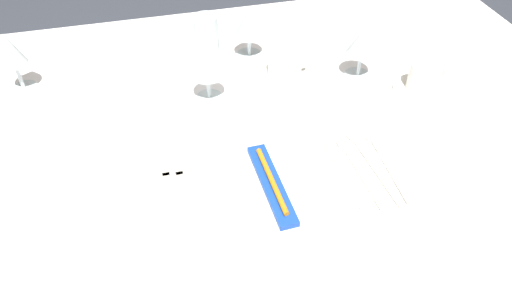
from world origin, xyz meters
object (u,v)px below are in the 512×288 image
object	(u,v)px
coffee_cup_left	(285,64)
wine_glass_centre	(249,25)
toothbrush_package	(272,183)
dinner_knife	(343,172)
spoon_tea	(382,156)
wine_glass_left	(10,52)
spoon_dessert	(367,156)
coffee_cup_right	(425,77)
spoon_soup	(354,161)
wine_glass_far	(363,43)
wine_glass_right	(207,63)
fork_outer	(186,199)
dinner_plate	(271,189)
fork_inner	(169,198)
drink_tumbler	(206,43)

from	to	relation	value
coffee_cup_left	wine_glass_centre	bearing A→B (deg)	117.24
toothbrush_package	dinner_knife	bearing A→B (deg)	6.23
dinner_knife	spoon_tea	distance (m)	0.10
dinner_knife	wine_glass_left	xyz separation A→B (m)	(-0.65, 0.45, 0.10)
spoon_dessert	wine_glass_left	distance (m)	0.83
toothbrush_package	coffee_cup_right	size ratio (longest dim) A/B	2.23
spoon_soup	wine_glass_far	distance (m)	0.33
dinner_knife	coffee_cup_right	distance (m)	0.36
spoon_dessert	wine_glass_centre	xyz separation A→B (m)	(-0.14, 0.44, 0.09)
dinner_knife	wine_glass_right	bearing A→B (deg)	125.03
toothbrush_package	coffee_cup_left	xyz separation A→B (m)	(0.14, 0.36, 0.02)
fork_outer	spoon_soup	size ratio (longest dim) A/B	1.09
dinner_plate	dinner_knife	size ratio (longest dim) A/B	1.19
fork_outer	coffee_cup_right	distance (m)	0.63
spoon_soup	wine_glass_right	xyz separation A→B (m)	(-0.25, 0.29, 0.10)
wine_glass_centre	toothbrush_package	bearing A→B (deg)	-98.62
coffee_cup_right	wine_glass_right	bearing A→B (deg)	168.93
toothbrush_package	fork_outer	xyz separation A→B (m)	(-0.16, 0.02, -0.02)
spoon_dessert	spoon_soup	bearing A→B (deg)	-164.30
spoon_soup	coffee_cup_left	xyz separation A→B (m)	(-0.05, 0.32, 0.04)
wine_glass_left	coffee_cup_right	bearing A→B (deg)	-14.70
spoon_tea	wine_glass_left	size ratio (longest dim) A/B	1.42
dinner_plate	dinner_knife	xyz separation A→B (m)	(0.15, 0.02, -0.01)
toothbrush_package	fork_inner	bearing A→B (deg)	170.84
fork_inner	coffee_cup_left	size ratio (longest dim) A/B	2.10
dinner_knife	coffee_cup_left	xyz separation A→B (m)	(-0.02, 0.35, 0.04)
wine_glass_left	drink_tumbler	xyz separation A→B (m)	(0.45, 0.01, -0.05)
wine_glass_left	toothbrush_package	bearing A→B (deg)	-43.68
wine_glass_right	wine_glass_far	distance (m)	0.38
fork_outer	coffee_cup_right	size ratio (longest dim) A/B	2.42
wine_glass_centre	coffee_cup_right	bearing A→B (deg)	-35.25
coffee_cup_left	drink_tumbler	size ratio (longest dim) A/B	0.80
dinner_plate	wine_glass_left	size ratio (longest dim) A/B	1.67
toothbrush_package	coffee_cup_right	bearing A→B (deg)	27.39
fork_inner	spoon_soup	world-z (taller)	spoon_soup
spoon_dessert	coffee_cup_left	bearing A→B (deg)	104.45
dinner_plate	spoon_tea	world-z (taller)	dinner_plate
fork_inner	coffee_cup_left	distance (m)	0.47
dinner_knife	spoon_tea	xyz separation A→B (m)	(0.10, 0.02, -0.00)
wine_glass_right	spoon_tea	bearing A→B (deg)	-42.43
spoon_dessert	spoon_tea	xyz separation A→B (m)	(0.03, -0.01, -0.00)
spoon_dessert	coffee_cup_left	distance (m)	0.33
dinner_knife	coffee_cup_right	bearing A→B (deg)	36.44
coffee_cup_right	wine_glass_far	xyz separation A→B (m)	(-0.12, 0.10, 0.05)
wine_glass_right	wine_glass_far	xyz separation A→B (m)	(0.38, 0.00, -0.00)
spoon_tea	wine_glass_centre	distance (m)	0.49
spoon_soup	wine_glass_far	bearing A→B (deg)	65.73
spoon_dessert	wine_glass_left	xyz separation A→B (m)	(-0.71, 0.42, 0.10)
dinner_plate	fork_inner	distance (m)	0.19
wine_glass_far	drink_tumbler	xyz separation A→B (m)	(-0.36, 0.16, -0.04)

